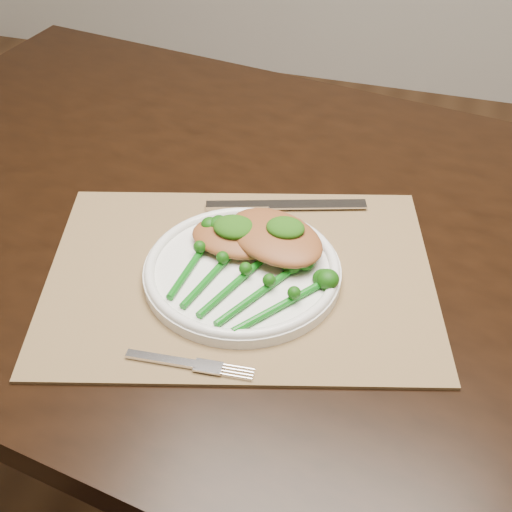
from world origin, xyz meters
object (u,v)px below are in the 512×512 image
(chicken_fillet_left, at_px, (237,237))
(broccolini_bundle, at_px, (235,283))
(dinner_plate, at_px, (242,270))
(dining_table, at_px, (304,408))
(placemat, at_px, (240,276))

(chicken_fillet_left, distance_m, broccolini_bundle, 0.08)
(dinner_plate, bearing_deg, broccolini_bundle, -86.86)
(dining_table, relative_size, placemat, 3.46)
(dining_table, distance_m, placemat, 0.40)
(placemat, distance_m, chicken_fillet_left, 0.05)
(chicken_fillet_left, bearing_deg, placemat, -66.98)
(dinner_plate, relative_size, broccolini_bundle, 1.15)
(placemat, xyz_separation_m, broccolini_bundle, (0.01, -0.04, 0.02))
(dinner_plate, distance_m, broccolini_bundle, 0.04)
(placemat, relative_size, chicken_fillet_left, 4.03)
(dinner_plate, relative_size, chicken_fillet_left, 2.06)
(chicken_fillet_left, xyz_separation_m, broccolini_bundle, (0.02, -0.08, -0.01))
(dining_table, bearing_deg, chicken_fillet_left, -136.82)
(placemat, height_order, dinner_plate, dinner_plate)
(placemat, height_order, chicken_fillet_left, chicken_fillet_left)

